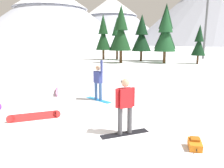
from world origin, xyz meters
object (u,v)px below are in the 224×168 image
pine_tree_leaning (199,43)px  pine_tree_broad (166,30)px  loose_snowboard_near_left (57,91)px  pine_tree_twin (142,36)px  pine_tree_short (165,34)px  snowboarder_foreground (125,106)px  pine_tree_tall (121,32)px  snowboarder_midground (98,82)px  pine_tree_slender (103,35)px  pine_tree_young (117,37)px  backpack_orange (195,144)px  ski_lift_tower (206,19)px  loose_snowboard_far_spare (34,116)px

pine_tree_leaning → pine_tree_broad: pine_tree_broad is taller
loose_snowboard_near_left → pine_tree_leaning: pine_tree_leaning is taller
pine_tree_twin → pine_tree_short: bearing=-40.5°
snowboarder_foreground → pine_tree_broad: 26.99m
loose_snowboard_near_left → pine_tree_broad: 23.60m
pine_tree_leaning → pine_tree_short: size_ratio=0.70×
pine_tree_leaning → pine_tree_tall: bearing=-179.7°
snowboarder_midground → pine_tree_slender: pine_tree_slender is taller
pine_tree_broad → pine_tree_young: bearing=168.3°
pine_tree_tall → pine_tree_twin: 4.24m
snowboarder_foreground → loose_snowboard_near_left: snowboarder_foreground is taller
loose_snowboard_near_left → pine_tree_slender: 23.18m
pine_tree_young → pine_tree_broad: bearing=-11.7°
backpack_orange → ski_lift_tower: bearing=74.4°
snowboarder_foreground → pine_tree_young: pine_tree_young is taller
pine_tree_twin → ski_lift_tower: ski_lift_tower is taller
pine_tree_broad → loose_snowboard_near_left: bearing=-110.4°
ski_lift_tower → loose_snowboard_far_spare: bearing=-114.9°
backpack_orange → pine_tree_twin: bearing=93.4°
pine_tree_twin → pine_tree_slender: bearing=163.3°
snowboarder_foreground → pine_tree_young: size_ratio=0.26×
pine_tree_leaning → pine_tree_young: (-11.29, 5.42, 0.92)m
loose_snowboard_near_left → pine_tree_broad: (8.07, 21.73, 4.44)m
loose_snowboard_near_left → pine_tree_slender: pine_tree_slender is taller
pine_tree_short → pine_tree_slender: (-9.24, 4.51, -0.01)m
pine_tree_leaning → pine_tree_young: size_ratio=0.75×
loose_snowboard_near_left → ski_lift_tower: 31.56m
pine_tree_short → backpack_orange: bearing=-93.8°
pine_tree_broad → pine_tree_young: size_ratio=1.25×
pine_tree_broad → pine_tree_slender: pine_tree_broad is taller
ski_lift_tower → snowboarder_midground: bearing=-114.1°
ski_lift_tower → pine_tree_slender: bearing=-166.1°
loose_snowboard_near_left → pine_tree_twin: 21.77m
backpack_orange → pine_tree_slender: size_ratio=0.08×
snowboarder_foreground → pine_tree_leaning: (7.76, 22.57, 1.82)m
pine_tree_broad → pine_tree_leaning: bearing=-45.1°
snowboarder_foreground → snowboarder_midground: (-1.60, 3.66, 0.01)m
pine_tree_broad → pine_tree_short: size_ratio=1.17×
pine_tree_short → ski_lift_tower: bearing=49.3°
pine_tree_twin → loose_snowboard_far_spare: bearing=-98.6°
snowboarder_midground → pine_tree_young: size_ratio=0.30×
snowboarder_midground → pine_tree_twin: bearing=84.8°
snowboarder_midground → pine_tree_short: (5.13, 19.37, 2.98)m
backpack_orange → pine_tree_broad: pine_tree_broad is taller
pine_tree_broad → loose_snowboard_far_spare: bearing=-105.8°
snowboarder_foreground → snowboarder_midground: size_ratio=0.88×
backpack_orange → pine_tree_tall: (-4.30, 23.18, 4.06)m
pine_tree_leaning → pine_tree_slender: size_ratio=0.70×
loose_snowboard_near_left → pine_tree_tall: pine_tree_tall is taller
pine_tree_young → ski_lift_tower: ski_lift_tower is taller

